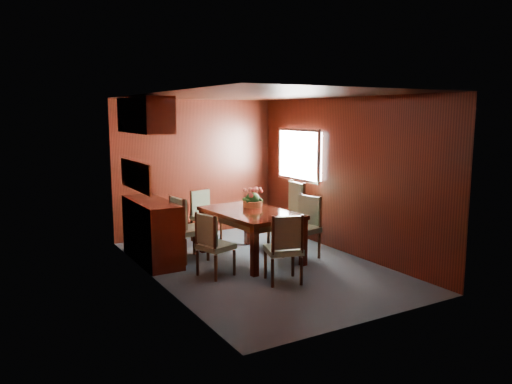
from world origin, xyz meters
TOP-DOWN VIEW (x-y plane):
  - ground at (0.00, 0.00)m, footprint 4.50×4.50m
  - room_shell at (-0.10, 0.33)m, footprint 3.06×4.52m
  - sideboard at (-1.25, 1.00)m, footprint 0.48×1.40m
  - dining_table at (0.06, 0.37)m, footprint 1.09×1.63m
  - chair_left_near at (-0.80, -0.10)m, footprint 0.50×0.51m
  - chair_left_far at (-0.83, 0.76)m, footprint 0.50×0.51m
  - chair_right_near at (0.80, 0.03)m, footprint 0.52×0.53m
  - chair_right_far at (1.01, 0.74)m, footprint 0.54×0.56m
  - chair_head at (-0.11, -0.82)m, footprint 0.54×0.52m
  - chair_foot at (-0.10, 1.72)m, footprint 0.50×0.48m
  - flower_centerpiece at (0.25, 0.64)m, footprint 0.32×0.32m

SIDE VIEW (x-z plane):
  - ground at x=0.00m, z-range 0.00..0.00m
  - sideboard at x=-1.25m, z-range 0.00..0.90m
  - chair_left_near at x=-0.80m, z-range 0.05..0.92m
  - chair_foot at x=-0.10m, z-range 0.05..0.92m
  - chair_head at x=-0.11m, z-range 0.05..0.96m
  - chair_right_near at x=0.80m, z-range 0.05..1.00m
  - chair_left_far at x=-0.83m, z-range 0.05..1.02m
  - chair_right_far at x=1.01m, z-range 0.06..1.12m
  - dining_table at x=0.06m, z-range 0.26..0.99m
  - flower_centerpiece at x=0.25m, z-range 0.72..1.04m
  - room_shell at x=-0.10m, z-range 0.43..2.84m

